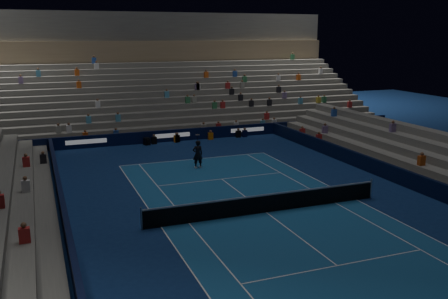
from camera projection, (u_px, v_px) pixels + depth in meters
name	position (u px, v px, depth m)	size (l,w,h in m)	color
ground	(266.00, 213.00, 25.21)	(90.00, 90.00, 0.00)	navy
court_surface	(266.00, 212.00, 25.21)	(10.97, 23.77, 0.01)	#19518A
sponsor_barrier_far	(171.00, 136.00, 41.92)	(44.00, 0.25, 1.00)	black
sponsor_barrier_east	(418.00, 183.00, 28.49)	(0.25, 37.00, 1.00)	black
sponsor_barrier_west	(67.00, 230.00, 21.71)	(0.25, 37.00, 1.00)	black
grandstand_main	(146.00, 90.00, 49.82)	(44.00, 15.20, 11.20)	slate
tennis_net	(266.00, 203.00, 25.10)	(12.90, 0.10, 1.10)	#B2B2B7
tennis_player	(198.00, 154.00, 33.46)	(0.70, 0.46, 1.92)	black
broadcast_camera	(147.00, 141.00, 40.63)	(0.54, 0.94, 0.59)	black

